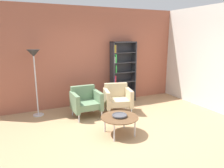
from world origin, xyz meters
name	(u,v)px	position (x,y,z in m)	size (l,w,h in m)	color
ground_plane	(133,134)	(0.00, 0.00, 0.00)	(8.32, 8.32, 0.00)	tan
brick_back_panel	(93,57)	(0.00, 2.46, 1.45)	(6.40, 0.12, 2.90)	#9E5642
plaster_right_partition	(211,58)	(2.86, 0.60, 1.45)	(0.12, 5.20, 2.90)	silver
bookshelf_tall	(121,73)	(0.88, 2.25, 0.93)	(0.80, 0.30, 1.90)	#333338
coffee_table_low	(120,118)	(-0.25, 0.13, 0.37)	(0.80, 0.80, 0.40)	brown
decorative_bowl	(120,115)	(-0.25, 0.13, 0.43)	(0.32, 0.32, 0.05)	#4C4C51
armchair_near_window	(117,98)	(0.30, 1.35, 0.41)	(0.85, 0.80, 0.78)	#C6B289
armchair_corner_red	(86,101)	(-0.58, 1.45, 0.41)	(0.73, 0.67, 0.78)	slate
floor_lamp_torchiere	(34,61)	(-1.72, 2.03, 1.45)	(0.32, 0.32, 1.74)	silver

